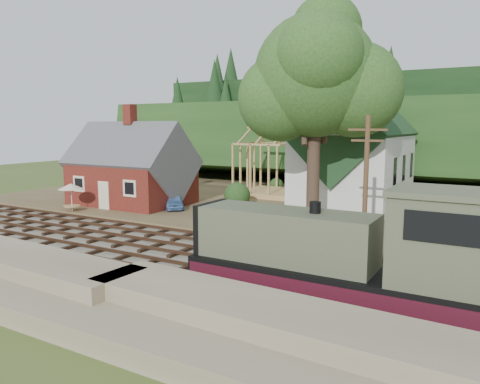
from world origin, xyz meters
The scene contains 16 objects.
ground centered at (0.00, 0.00, 0.00)m, with size 140.00×140.00×0.00m, color #384C1E.
embankment centered at (0.00, -8.50, 0.00)m, with size 64.00×5.00×1.60m, color #7F7259.
railroad_bed centered at (0.00, 0.00, 0.08)m, with size 64.00×11.00×0.16m, color #726B5B.
village_flat centered at (0.00, 18.00, 0.15)m, with size 64.00×26.00×0.30m, color brown.
hillside centered at (0.00, 42.00, 0.00)m, with size 70.00×28.00×8.00m, color #1E3F19.
ridge centered at (0.00, 58.00, 0.00)m, with size 80.00×20.00×12.00m, color black.
depot centered at (-16.00, 11.00, 3.21)m, with size 10.80×7.41×9.00m.
church centered at (2.00, 19.68, 5.18)m, with size 8.40×15.17×13.00m.
timber_frame centered at (-6.00, 22.00, 3.27)m, with size 8.20×6.20×6.99m.
lattice_tower centered at (-6.00, 28.00, 10.03)m, with size 3.20×3.20×12.12m.
big_tree centered at (2.17, 10.08, 10.22)m, with size 10.90×8.40×14.70m.
telegraph_pole_near centered at (7.00, 5.20, 4.25)m, with size 2.20×0.28×8.00m.
locomotive centered at (8.70, -3.00, 2.21)m, with size 12.61×3.15×5.03m.
car_blue centered at (-10.95, 10.72, 0.93)m, with size 1.49×3.70×1.26m, color #5C87C7.
car_green centered at (-21.87, 12.34, 0.87)m, with size 1.21×3.48×1.15m, color #86B07A.
patio_set centered at (-17.68, 5.50, 2.28)m, with size 2.09×2.09×2.32m.
Camera 1 is at (13.96, -20.86, 7.45)m, focal length 35.00 mm.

